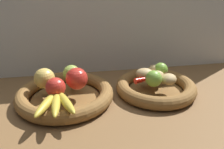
{
  "coord_description": "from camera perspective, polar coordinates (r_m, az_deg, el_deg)",
  "views": [
    {
      "loc": [
        -14.28,
        -70.22,
        41.13
      ],
      "look_at": [
        -1.07,
        3.39,
        8.9
      ],
      "focal_mm": 35.92,
      "sensor_mm": 36.0,
      "label": 1
    }
  ],
  "objects": [
    {
      "name": "lime_near",
      "position": [
        0.82,
        10.56,
        -1.04
      ],
      "size": [
        6.0,
        6.0,
        6.0
      ],
      "primitive_type": "sphere",
      "color": "#7AAD3D",
      "rests_on": "fruit_bowl_right"
    },
    {
      "name": "potato_oblong",
      "position": [
        0.88,
        8.32,
        0.23
      ],
      "size": [
        7.76,
        6.81,
        4.22
      ],
      "primitive_type": "ellipsoid",
      "rotation": [
        0.0,
        0.0,
        2.98
      ],
      "color": "tan",
      "rests_on": "fruit_bowl_right"
    },
    {
      "name": "lime_far",
      "position": [
        0.91,
        12.29,
        1.21
      ],
      "size": [
        5.64,
        5.64,
        5.64
      ],
      "primitive_type": "sphere",
      "color": "#6B9E33",
      "rests_on": "fruit_bowl_right"
    },
    {
      "name": "potato_small",
      "position": [
        0.85,
        14.19,
        -1.14
      ],
      "size": [
        8.28,
        8.03,
        4.01
      ],
      "primitive_type": "ellipsoid",
      "rotation": [
        0.0,
        0.0,
        0.54
      ],
      "color": "tan",
      "rests_on": "fruit_bowl_right"
    },
    {
      "name": "apple_green_back",
      "position": [
        0.86,
        -10.22,
        0.26
      ],
      "size": [
        6.51,
        6.51,
        6.51
      ],
      "primitive_type": "sphere",
      "color": "#99B74C",
      "rests_on": "fruit_bowl_left"
    },
    {
      "name": "apple_golden_left",
      "position": [
        0.83,
        -16.8,
        -0.94
      ],
      "size": [
        7.3,
        7.3,
        7.3
      ],
      "primitive_type": "sphere",
      "color": "#DBB756",
      "rests_on": "fruit_bowl_left"
    },
    {
      "name": "fruit_bowl_right",
      "position": [
        0.89,
        11.05,
        -3.16
      ],
      "size": [
        30.74,
        30.74,
        4.9
      ],
      "color": "brown",
      "rests_on": "ground_plane"
    },
    {
      "name": "apple_red_right",
      "position": [
        0.79,
        -8.97,
        -1.04
      ],
      "size": [
        7.81,
        7.81,
        7.81
      ],
      "primitive_type": "sphere",
      "color": "red",
      "rests_on": "fruit_bowl_left"
    },
    {
      "name": "fruit_bowl_left",
      "position": [
        0.83,
        -11.79,
        -5.02
      ],
      "size": [
        35.0,
        35.0,
        4.9
      ],
      "color": "brown",
      "rests_on": "ground_plane"
    },
    {
      "name": "chili_pepper",
      "position": [
        0.87,
        9.53,
        -0.86
      ],
      "size": [
        13.14,
        6.04,
        2.26
      ],
      "primitive_type": "cone",
      "rotation": [
        0.0,
        1.57,
        0.3
      ],
      "color": "red",
      "rests_on": "fruit_bowl_right"
    },
    {
      "name": "back_wall",
      "position": [
        1.02,
        -2.13,
        15.63
      ],
      "size": [
        140.0,
        3.0,
        55.0
      ],
      "color": "silver",
      "rests_on": "ground_plane"
    },
    {
      "name": "potato_back",
      "position": [
        0.91,
        11.51,
        1.01
      ],
      "size": [
        9.17,
        9.09,
        4.63
      ],
      "primitive_type": "ellipsoid",
      "rotation": [
        0.0,
        0.0,
        2.38
      ],
      "color": "tan",
      "rests_on": "fruit_bowl_right"
    },
    {
      "name": "banana_bunch_front",
      "position": [
        0.71,
        -14.01,
        -6.8
      ],
      "size": [
        13.24,
        17.01,
        2.63
      ],
      "color": "gold",
      "rests_on": "fruit_bowl_left"
    },
    {
      "name": "ground_plane",
      "position": [
        0.83,
        1.14,
        -7.44
      ],
      "size": [
        140.0,
        90.0,
        3.0
      ],
      "primitive_type": "cube",
      "color": "brown"
    },
    {
      "name": "potato_large",
      "position": [
        0.87,
        11.28,
        -0.39
      ],
      "size": [
        7.19,
        6.19,
        4.1
      ],
      "primitive_type": "ellipsoid",
      "rotation": [
        0.0,
        0.0,
        0.28
      ],
      "color": "tan",
      "rests_on": "fruit_bowl_right"
    },
    {
      "name": "apple_red_front",
      "position": [
        0.76,
        -14.16,
        -3.18
      ],
      "size": [
        6.56,
        6.56,
        6.56
      ],
      "primitive_type": "sphere",
      "color": "red",
      "rests_on": "fruit_bowl_left"
    }
  ]
}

